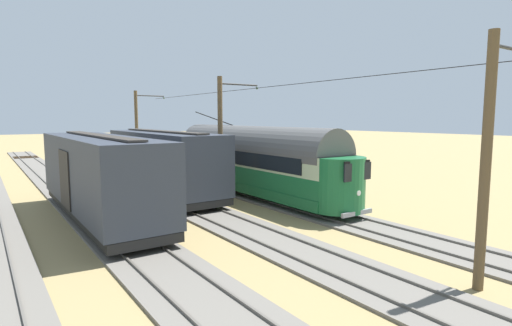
# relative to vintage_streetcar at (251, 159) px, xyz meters

# --- Properties ---
(ground_plane) EXTENTS (220.00, 220.00, 0.00)m
(ground_plane) POSITION_rel_vintage_streetcar_xyz_m (6.96, -3.76, -2.26)
(ground_plane) COLOR #937F51
(track_streetcar_siding) EXTENTS (2.80, 80.00, 0.18)m
(track_streetcar_siding) POSITION_rel_vintage_streetcar_xyz_m (-0.00, -4.07, -2.21)
(track_streetcar_siding) COLOR #666059
(track_streetcar_siding) RESTS_ON ground
(track_adjacent_siding) EXTENTS (2.80, 80.00, 0.18)m
(track_adjacent_siding) POSITION_rel_vintage_streetcar_xyz_m (4.64, -4.07, -2.21)
(track_adjacent_siding) COLOR #666059
(track_adjacent_siding) RESTS_ON ground
(track_third_siding) EXTENTS (2.80, 80.00, 0.18)m
(track_third_siding) POSITION_rel_vintage_streetcar_xyz_m (9.28, -4.07, -2.21)
(track_third_siding) COLOR #666059
(track_third_siding) RESTS_ON ground
(vintage_streetcar) EXTENTS (2.65, 17.11, 5.10)m
(vintage_streetcar) POSITION_rel_vintage_streetcar_xyz_m (0.00, 0.00, 0.00)
(vintage_streetcar) COLOR #196033
(vintage_streetcar) RESTS_ON ground
(boxcar_adjacent) EXTENTS (2.96, 12.76, 3.85)m
(boxcar_adjacent) POSITION_rel_vintage_streetcar_xyz_m (9.28, 1.01, -0.10)
(boxcar_adjacent) COLOR #2D333D
(boxcar_adjacent) RESTS_ON ground
(boxcar_far_siding) EXTENTS (2.96, 12.08, 3.85)m
(boxcar_far_siding) POSITION_rel_vintage_streetcar_xyz_m (4.63, -2.81, -0.10)
(boxcar_far_siding) COLOR #2D333D
(boxcar_far_siding) RESTS_ON ground
(catenary_pole_foreground) EXTENTS (2.75, 0.28, 7.10)m
(catenary_pole_foreground) POSITION_rel_vintage_streetcar_xyz_m (2.46, -13.89, 1.45)
(catenary_pole_foreground) COLOR brown
(catenary_pole_foreground) RESTS_ON ground
(catenary_pole_mid_near) EXTENTS (2.75, 0.28, 7.10)m
(catenary_pole_mid_near) POSITION_rel_vintage_streetcar_xyz_m (2.46, 0.59, 1.45)
(catenary_pole_mid_near) COLOR brown
(catenary_pole_mid_near) RESTS_ON ground
(catenary_pole_mid_far) EXTENTS (2.75, 0.28, 7.10)m
(catenary_pole_mid_far) POSITION_rel_vintage_streetcar_xyz_m (2.46, 15.07, 1.45)
(catenary_pole_mid_far) COLOR brown
(catenary_pole_mid_far) RESTS_ON ground
(overhead_wire_run) EXTENTS (2.55, 32.95, 0.18)m
(overhead_wire_run) POSITION_rel_vintage_streetcar_xyz_m (0.06, -0.09, 4.30)
(overhead_wire_run) COLOR black
(overhead_wire_run) RESTS_ON ground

